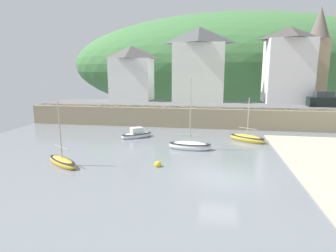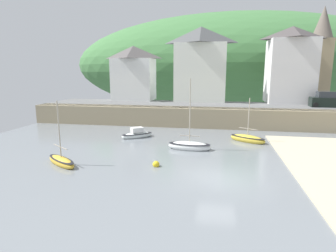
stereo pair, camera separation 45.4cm
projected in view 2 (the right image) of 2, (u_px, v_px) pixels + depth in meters
quay_seawall at (218, 116)px, 34.59m from camera, size 48.00×9.40×2.40m
hillside_backdrop at (235, 65)px, 69.00m from camera, size 80.00×44.00×24.01m
waterfront_building_left at (134, 73)px, 43.31m from camera, size 6.47×4.80×8.26m
waterfront_building_centre at (201, 64)px, 41.26m from camera, size 7.71×4.92×10.80m
waterfront_building_right at (290, 65)px, 39.10m from camera, size 6.33×5.93×10.53m
church_with_spire at (320, 53)px, 41.73m from camera, size 3.00×3.00×13.87m
sailboat_blue_trim at (137, 135)px, 29.14m from camera, size 3.40×3.02×1.23m
sailboat_white_hull at (247, 139)px, 27.37m from camera, size 3.69×2.91×4.52m
sailboat_tall_mast at (189, 146)px, 24.68m from camera, size 3.90×1.61×6.44m
dinghy_open_wooden at (61, 161)px, 20.62m from camera, size 3.46×2.75×4.94m
parked_car_near_slipway at (327, 101)px, 34.98m from camera, size 4.15×1.82×1.95m
mooring_buoy at (156, 164)px, 20.24m from camera, size 0.51×0.51×0.51m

